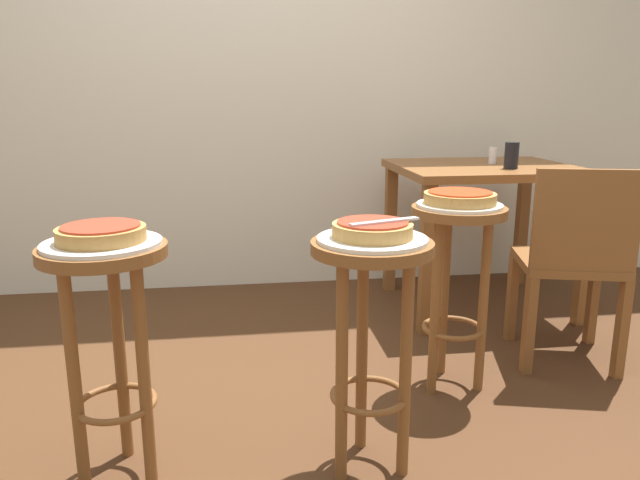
{
  "coord_description": "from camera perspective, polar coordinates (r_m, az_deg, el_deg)",
  "views": [
    {
      "loc": [
        -0.11,
        -1.93,
        1.13
      ],
      "look_at": [
        0.17,
        0.03,
        0.65
      ],
      "focal_mm": 33.84,
      "sensor_mm": 36.0,
      "label": 1
    }
  ],
  "objects": [
    {
      "name": "ground_plane",
      "position": [
        2.24,
        -4.5,
        -16.66
      ],
      "size": [
        6.0,
        6.0,
        0.0
      ],
      "primitive_type": "plane",
      "color": "#4C2D19"
    },
    {
      "name": "back_wall",
      "position": [
        3.6,
        -6.81,
        19.51
      ],
      "size": [
        6.0,
        0.1,
        3.0
      ],
      "primitive_type": "cube",
      "color": "silver",
      "rests_on": "ground_plane"
    },
    {
      "name": "stool_foreground",
      "position": [
        1.78,
        4.83,
        -6.39
      ],
      "size": [
        0.35,
        0.35,
        0.72
      ],
      "color": "brown",
      "rests_on": "ground_plane"
    },
    {
      "name": "serving_plate_foreground",
      "position": [
        1.72,
        4.96,
        0.07
      ],
      "size": [
        0.32,
        0.32,
        0.01
      ],
      "primitive_type": "cylinder",
      "color": "white",
      "rests_on": "stool_foreground"
    },
    {
      "name": "pizza_foreground",
      "position": [
        1.71,
        4.98,
        1.0
      ],
      "size": [
        0.23,
        0.23,
        0.05
      ],
      "color": "tan",
      "rests_on": "serving_plate_foreground"
    },
    {
      "name": "stool_middle",
      "position": [
        1.83,
        -19.39,
        -6.57
      ],
      "size": [
        0.35,
        0.35,
        0.72
      ],
      "color": "brown",
      "rests_on": "ground_plane"
    },
    {
      "name": "serving_plate_middle",
      "position": [
        1.77,
        -19.92,
        -0.3
      ],
      "size": [
        0.32,
        0.32,
        0.01
      ],
      "primitive_type": "cylinder",
      "color": "silver",
      "rests_on": "stool_middle"
    },
    {
      "name": "pizza_middle",
      "position": [
        1.76,
        -19.99,
        0.59
      ],
      "size": [
        0.24,
        0.24,
        0.05
      ],
      "color": "#B78442",
      "rests_on": "serving_plate_middle"
    },
    {
      "name": "stool_leftside",
      "position": [
        2.34,
        12.78,
        -1.72
      ],
      "size": [
        0.35,
        0.35,
        0.72
      ],
      "color": "brown",
      "rests_on": "ground_plane"
    },
    {
      "name": "serving_plate_leftside",
      "position": [
        2.3,
        13.05,
        3.23
      ],
      "size": [
        0.32,
        0.32,
        0.01
      ],
      "primitive_type": "cylinder",
      "color": "white",
      "rests_on": "stool_leftside"
    },
    {
      "name": "pizza_leftside",
      "position": [
        2.29,
        13.09,
        3.93
      ],
      "size": [
        0.27,
        0.27,
        0.05
      ],
      "color": "tan",
      "rests_on": "serving_plate_leftside"
    },
    {
      "name": "dining_table",
      "position": [
        3.28,
        15.17,
        4.7
      ],
      "size": [
        0.91,
        0.78,
        0.77
      ],
      "color": "brown",
      "rests_on": "ground_plane"
    },
    {
      "name": "cup_near_edge",
      "position": [
        3.13,
        17.66,
        7.63
      ],
      "size": [
        0.07,
        0.07,
        0.13
      ],
      "primitive_type": "cylinder",
      "color": "black",
      "rests_on": "dining_table"
    },
    {
      "name": "condiment_shaker",
      "position": [
        3.33,
        16.02,
        7.7
      ],
      "size": [
        0.04,
        0.04,
        0.09
      ],
      "primitive_type": "cylinder",
      "color": "white",
      "rests_on": "dining_table"
    },
    {
      "name": "wooden_chair",
      "position": [
        2.69,
        22.82,
        -1.64
      ],
      "size": [
        0.49,
        0.49,
        0.85
      ],
      "color": "brown",
      "rests_on": "ground_plane"
    },
    {
      "name": "pizza_server_knife",
      "position": [
        1.69,
        6.15,
        1.76
      ],
      "size": [
        0.22,
        0.09,
        0.01
      ],
      "primitive_type": "cube",
      "rotation": [
        0.0,
        0.0,
        0.33
      ],
      "color": "silver",
      "rests_on": "pizza_foreground"
    }
  ]
}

